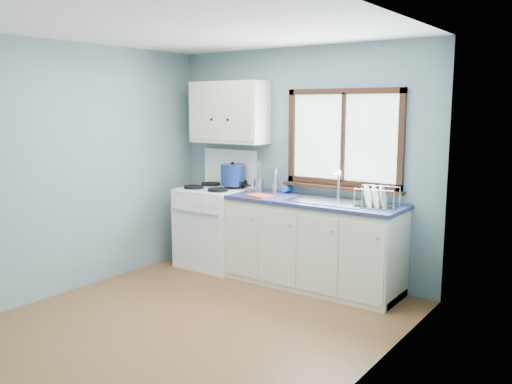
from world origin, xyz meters
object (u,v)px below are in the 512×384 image
Objects in this scene: thermos at (275,181)px; gas_range at (215,225)px; base_cabinets at (313,248)px; sink at (329,208)px; skillet at (236,183)px; stockpot at (233,175)px; utensil_crock at (259,185)px; dish_rack at (376,202)px.

gas_range is at bearing -166.54° from thermos.
thermos is at bearing 165.09° from base_cabinets.
gas_range reaches higher than thermos.
skillet is at bearing 173.76° from sink.
stockpot is 0.88× the size of utensil_crock.
gas_range is 0.55m from skillet.
skillet is at bearing 172.77° from base_cabinets.
skillet is (-1.29, 0.14, 0.13)m from sink.
gas_range is 0.74m from utensil_crock.
stockpot reaches higher than thermos.
base_cabinets is 1.00m from utensil_crock.
utensil_crock is at bearing -178.36° from thermos.
stockpot reaches higher than sink.
gas_range reaches higher than dish_rack.
utensil_crock reaches higher than dish_rack.
skillet is at bearing -178.57° from utensil_crock.
dish_rack is at bearing -7.06° from thermos.
dish_rack is at bearing 10.29° from skillet.
stockpot reaches higher than dish_rack.
sink is 1.96× the size of dish_rack.
gas_range is at bearing -179.18° from base_cabinets.
sink is 3.14× the size of thermos.
stockpot is (-1.32, 0.11, 0.23)m from sink.
dish_rack is (1.82, -0.11, -0.11)m from stockpot.
base_cabinets is 1.33m from stockpot.
stockpot is 0.56m from thermos.
utensil_crock reaches higher than skillet.
gas_range is 1.53m from sink.
utensil_crock reaches higher than thermos.
gas_range reaches higher than stockpot.
stockpot is at bearing 167.30° from dish_rack.
skillet is at bearing 48.68° from stockpot.
utensil_crock is 0.84× the size of dish_rack.
stockpot is at bearing 37.23° from gas_range.
gas_range is 0.63m from stockpot.
thermos is at bearing 163.72° from dish_rack.
skillet is 1.56× the size of thermos.
thermos is 0.62× the size of dish_rack.
dish_rack reaches higher than skillet.
gas_range is at bearing -161.89° from utensil_crock.
skillet is at bearing -178.49° from thermos.
sink is at bearing -0.13° from base_cabinets.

